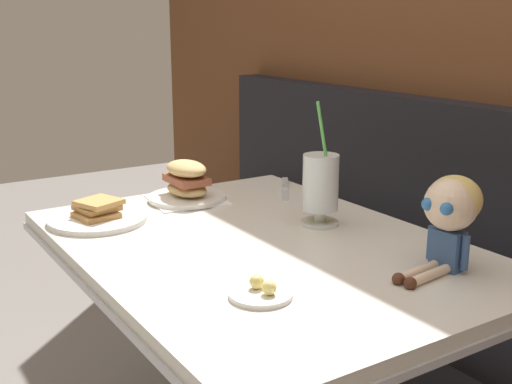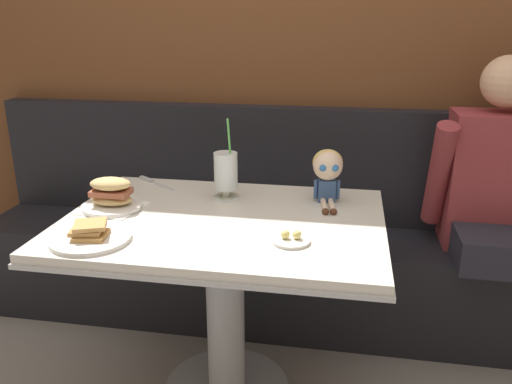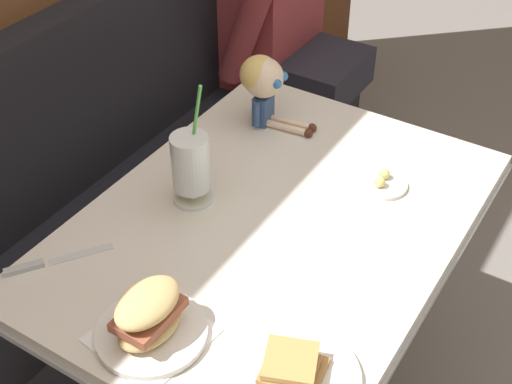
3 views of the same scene
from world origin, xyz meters
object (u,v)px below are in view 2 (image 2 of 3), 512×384
object	(u,v)px
toast_plate	(90,236)
butter_saucer	(291,239)
seated_doll	(328,168)
butter_knife	(151,181)
diner_patron	(495,183)
milkshake_glass	(226,173)
sandwich_plate	(112,196)

from	to	relation	value
toast_plate	butter_saucer	distance (m)	0.62
butter_saucer	seated_doll	distance (m)	0.43
butter_knife	diner_patron	distance (m)	1.44
seated_doll	milkshake_glass	bearing A→B (deg)	-174.68
milkshake_glass	seated_doll	distance (m)	0.38
toast_plate	seated_doll	world-z (taller)	seated_doll
toast_plate	butter_saucer	size ratio (longest dim) A/B	2.08
toast_plate	sandwich_plate	distance (m)	0.29
diner_patron	seated_doll	bearing A→B (deg)	-153.20
milkshake_glass	sandwich_plate	world-z (taller)	milkshake_glass
milkshake_glass	diner_patron	world-z (taller)	diner_patron
milkshake_glass	diner_patron	size ratio (longest dim) A/B	0.39
butter_saucer	toast_plate	bearing A→B (deg)	-170.99
milkshake_glass	seated_doll	world-z (taller)	milkshake_glass
sandwich_plate	butter_saucer	distance (m)	0.70
sandwich_plate	milkshake_glass	bearing A→B (deg)	25.04
butter_saucer	seated_doll	bearing A→B (deg)	77.43
butter_knife	seated_doll	distance (m)	0.76
milkshake_glass	sandwich_plate	size ratio (longest dim) A/B	1.40
butter_saucer	diner_patron	bearing A→B (deg)	43.95
seated_doll	diner_patron	distance (m)	0.78
sandwich_plate	seated_doll	world-z (taller)	seated_doll
sandwich_plate	diner_patron	size ratio (longest dim) A/B	0.28
toast_plate	butter_saucer	xyz separation A→B (m)	(0.62, 0.10, -0.01)
toast_plate	butter_knife	xyz separation A→B (m)	(-0.03, 0.61, -0.01)
sandwich_plate	seated_doll	bearing A→B (deg)	15.70
seated_doll	diner_patron	xyz separation A→B (m)	(0.68, 0.35, -0.13)
milkshake_glass	butter_saucer	distance (m)	0.47
sandwich_plate	toast_plate	bearing A→B (deg)	-78.63
milkshake_glass	butter_knife	world-z (taller)	milkshake_glass
toast_plate	seated_doll	bearing A→B (deg)	35.25
butter_saucer	milkshake_glass	bearing A→B (deg)	128.44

